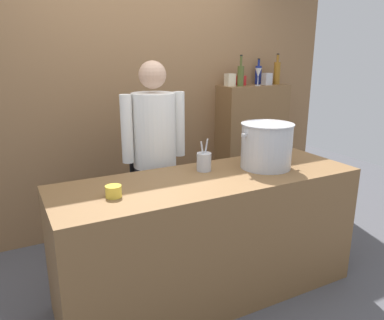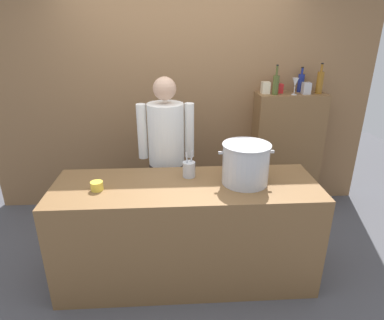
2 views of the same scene
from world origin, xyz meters
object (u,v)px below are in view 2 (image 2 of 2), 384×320
Objects in this scene: chef at (166,150)px; utensil_crock at (189,169)px; spice_tin_silver at (306,88)px; wine_bottle_olive at (276,84)px; stockpot_large at (246,164)px; spice_tin_cream at (266,88)px; wine_bottle_amber at (320,82)px; wine_glass_wide at (295,83)px; butter_jar at (97,186)px; spice_tin_red at (279,88)px; wine_bottle_cobalt at (301,82)px.

utensil_crock is at bearing 111.69° from chef.
wine_bottle_olive is at bearing -179.56° from spice_tin_silver.
spice_tin_silver is (0.88, 1.14, 0.38)m from stockpot_large.
spice_tin_silver is at bearing -7.05° from spice_tin_cream.
spice_tin_cream reaches higher than utensil_crock.
stockpot_large is 1.36× the size of wine_bottle_amber.
stockpot_large is 1.33m from wine_bottle_olive.
wine_bottle_amber is 0.17m from spice_tin_silver.
stockpot_large is 1.89× the size of utensil_crock.
spice_tin_silver is (1.52, 0.53, 0.48)m from chef.
wine_bottle_olive is at bearing -156.49° from chef.
stockpot_large is at bearing -123.75° from wine_glass_wide.
wine_glass_wide reaches higher than spice_tin_cream.
wine_bottle_amber is at bearing 8.71° from spice_tin_silver.
wine_glass_wide is at bearing 56.25° from stockpot_large.
spice_tin_silver is (2.04, 1.20, 0.51)m from butter_jar.
spice_tin_silver is at bearing -16.50° from spice_tin_red.
chef reaches higher than utensil_crock.
butter_jar is 2.16m from wine_bottle_olive.
wine_bottle_amber is at bearing 29.19° from butter_jar.
utensil_crock is 1.58m from spice_tin_red.
wine_bottle_amber is at bearing -162.35° from chef.
spice_tin_red is at bearing 50.89° from wine_bottle_olive.
utensil_crock is 1.82× the size of spice_tin_cream.
stockpot_large is 1.49m from spice_tin_silver.
stockpot_large is at bearing -110.63° from spice_tin_cream.
spice_tin_cream reaches higher than stockpot_large.
wine_bottle_amber is at bearing -7.75° from spice_tin_red.
wine_bottle_cobalt is at bearing 10.98° from spice_tin_red.
butter_jar is 2.24m from spice_tin_red.
spice_tin_cream is 0.16m from spice_tin_red.
stockpot_large is at bearing -17.67° from utensil_crock.
spice_tin_cream is at bearing 172.95° from spice_tin_silver.
utensil_crock is 1.85× the size of spice_tin_silver.
wine_glass_wide is 1.40× the size of spice_tin_cream.
wine_bottle_olive is 0.49m from wine_bottle_amber.
spice_tin_silver is at bearing 52.27° from stockpot_large.
wine_glass_wide is at bearing -168.13° from spice_tin_silver.
utensil_crock is 2.31× the size of spice_tin_red.
stockpot_large reaches higher than butter_jar.
wine_bottle_olive is at bearing 35.19° from butter_jar.
utensil_crock is 2.41× the size of butter_jar.
wine_bottle_amber is 2.54× the size of spice_tin_cream.
butter_jar is 0.30× the size of wine_bottle_amber.
chef is 0.85m from butter_jar.
spice_tin_silver is at bearing -161.42° from chef.
wine_glass_wide is (-0.29, -0.05, 0.00)m from wine_bottle_amber.
spice_tin_red is at bearing 45.81° from utensil_crock.
chef reaches higher than spice_tin_cream.
wine_bottle_amber is (1.03, 1.16, 0.45)m from stockpot_large.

